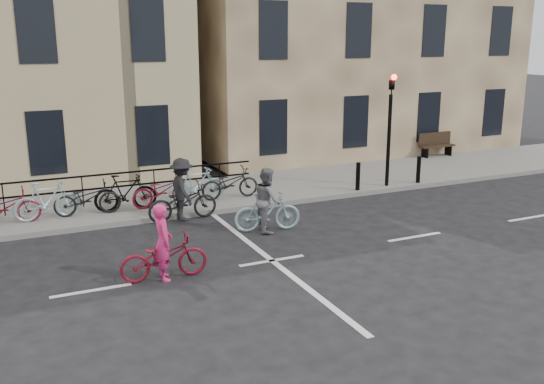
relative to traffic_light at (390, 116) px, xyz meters
name	(u,v)px	position (x,y,z in m)	size (l,w,h in m)	color
ground	(272,261)	(-6.20, -4.34, -2.45)	(120.00, 120.00, 0.00)	black
sidewalk	(58,211)	(-10.20, 1.66, -2.38)	(46.00, 4.00, 0.15)	slate
building_east	(332,9)	(2.80, 8.66, 3.70)	(14.00, 10.00, 12.00)	#856B50
traffic_light	(390,116)	(0.00, 0.00, 0.00)	(0.18, 0.30, 3.90)	black
bollard_east	(358,176)	(-1.20, -0.09, -1.85)	(0.14, 0.14, 0.90)	black
bollard_west	(418,170)	(1.20, -0.09, -1.85)	(0.14, 0.14, 0.90)	black
bench	(436,143)	(4.80, 3.39, -1.78)	(1.60, 0.41, 0.97)	black
parked_bikes	(87,197)	(-9.50, 0.70, -1.81)	(10.40, 1.23, 1.05)	black
cyclist_pink	(164,253)	(-8.69, -4.34, -1.89)	(1.87, 0.73, 1.64)	maroon
cyclist_grey	(267,206)	(-5.39, -2.30, -1.77)	(1.81, 0.94, 1.69)	#8EB3BB
cyclist_dark	(182,196)	(-7.12, -0.44, -1.77)	(1.99, 1.15, 1.75)	black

